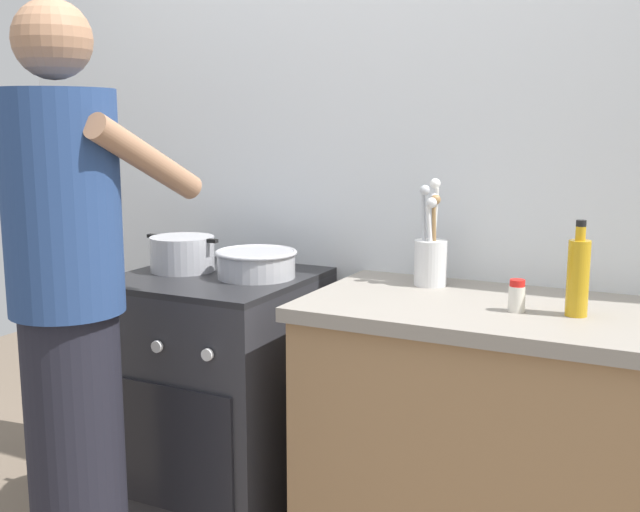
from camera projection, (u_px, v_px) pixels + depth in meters
name	position (u px, v px, depth m)	size (l,w,h in m)	color
back_wall	(412.00, 167.00, 2.51)	(3.20, 0.10, 2.50)	silver
countertop	(480.00, 456.00, 2.19)	(1.00, 0.60, 0.90)	#99724C
stove_range	(218.00, 405.00, 2.59)	(0.60, 0.62, 0.90)	#2D2D33
pot	(182.00, 254.00, 2.57)	(0.28, 0.22, 0.12)	#B2B2B7
mixing_bowl	(256.00, 263.00, 2.46)	(0.27, 0.27, 0.09)	#B7B7BC
utensil_crock	(431.00, 254.00, 2.34)	(0.10, 0.10, 0.33)	silver
spice_bottle	(517.00, 296.00, 2.02)	(0.04, 0.04, 0.09)	silver
oil_bottle	(578.00, 276.00, 1.97)	(0.06, 0.06, 0.25)	gold
person	(70.00, 326.00, 2.03)	(0.41, 0.50, 1.70)	black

